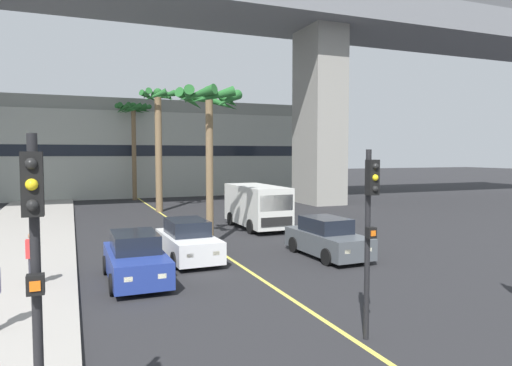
% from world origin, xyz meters
% --- Properties ---
extents(lane_stripe_center, '(0.14, 56.00, 0.01)m').
position_xyz_m(lane_stripe_center, '(0.00, 24.00, 0.00)').
color(lane_stripe_center, '#DBCC4C').
rests_on(lane_stripe_center, ground).
extents(bridge_overpass, '(84.64, 8.00, 18.46)m').
position_xyz_m(bridge_overpass, '(1.20, 33.35, 14.88)').
color(bridge_overpass, slate).
rests_on(bridge_overpass, ground).
extents(pier_building_backdrop, '(39.08, 8.04, 9.22)m').
position_xyz_m(pier_building_backdrop, '(0.00, 47.26, 4.55)').
color(pier_building_backdrop, '#ADB2A8').
rests_on(pier_building_backdrop, ground).
extents(car_queue_front, '(1.91, 4.14, 1.56)m').
position_xyz_m(car_queue_front, '(-1.57, 17.18, 0.72)').
color(car_queue_front, white).
rests_on(car_queue_front, ground).
extents(car_queue_second, '(1.95, 4.16, 1.56)m').
position_xyz_m(car_queue_second, '(3.74, 15.69, 0.72)').
color(car_queue_second, '#4C5156').
rests_on(car_queue_second, ground).
extents(car_queue_third, '(1.85, 4.11, 1.56)m').
position_xyz_m(car_queue_third, '(-3.84, 14.86, 0.72)').
color(car_queue_third, navy).
rests_on(car_queue_third, ground).
extents(delivery_van, '(2.19, 5.27, 2.36)m').
position_xyz_m(delivery_van, '(3.75, 23.22, 1.29)').
color(delivery_van, silver).
rests_on(delivery_van, ground).
extents(traffic_light_left_sidewalk_corner, '(0.24, 0.37, 4.20)m').
position_xyz_m(traffic_light_left_sidewalk_corner, '(-6.13, 5.82, 2.86)').
color(traffic_light_left_sidewalk_corner, black).
rests_on(traffic_light_left_sidewalk_corner, sidewalk_left).
extents(traffic_light_median_near, '(0.24, 0.37, 4.20)m').
position_xyz_m(traffic_light_median_near, '(0.28, 8.08, 2.71)').
color(traffic_light_median_near, black).
rests_on(traffic_light_median_near, ground).
extents(palm_tree_near_median, '(2.57, 2.66, 8.69)m').
position_xyz_m(palm_tree_near_median, '(0.07, 32.59, 6.26)').
color(palm_tree_near_median, brown).
rests_on(palm_tree_near_median, ground).
extents(palm_tree_mid_median, '(3.22, 3.24, 8.64)m').
position_xyz_m(palm_tree_mid_median, '(-0.48, 41.91, 7.10)').
color(palm_tree_mid_median, brown).
rests_on(palm_tree_mid_median, ground).
extents(palm_tree_far_median, '(3.03, 3.03, 7.06)m').
position_xyz_m(palm_tree_far_median, '(-0.06, 19.41, 5.93)').
color(palm_tree_far_median, brown).
rests_on(palm_tree_far_median, ground).
extents(pedestrian_near_crosswalk, '(0.34, 0.22, 1.62)m').
position_xyz_m(pedestrian_near_crosswalk, '(-6.84, 14.91, 1.00)').
color(pedestrian_near_crosswalk, '#2D2D38').
rests_on(pedestrian_near_crosswalk, sidewalk_left).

